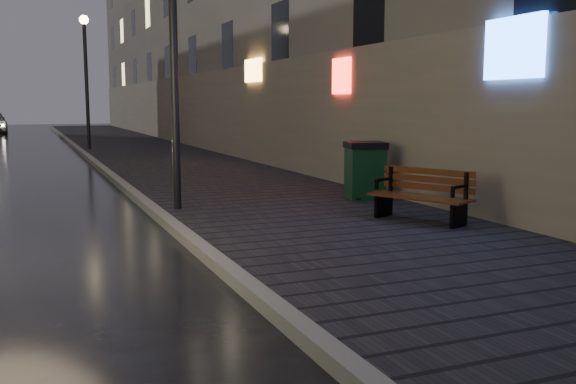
# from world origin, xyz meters

# --- Properties ---
(ground) EXTENTS (120.00, 120.00, 0.00)m
(ground) POSITION_xyz_m (0.00, 0.00, 0.00)
(ground) COLOR black
(ground) RESTS_ON ground
(sidewalk) EXTENTS (4.60, 58.00, 0.15)m
(sidewalk) POSITION_xyz_m (3.90, 21.00, 0.07)
(sidewalk) COLOR black
(sidewalk) RESTS_ON ground
(curb) EXTENTS (0.20, 58.00, 0.15)m
(curb) POSITION_xyz_m (1.50, 21.00, 0.07)
(curb) COLOR slate
(curb) RESTS_ON ground
(building_near) EXTENTS (1.80, 50.00, 13.00)m
(building_near) POSITION_xyz_m (7.10, 25.00, 6.50)
(building_near) COLOR #605B54
(building_near) RESTS_ON ground
(lamp_near) EXTENTS (0.36, 0.36, 5.28)m
(lamp_near) POSITION_xyz_m (1.85, 6.00, 3.49)
(lamp_near) COLOR black
(lamp_near) RESTS_ON sidewalk
(lamp_far) EXTENTS (0.36, 0.36, 5.28)m
(lamp_far) POSITION_xyz_m (1.85, 22.00, 3.49)
(lamp_far) COLOR black
(lamp_far) RESTS_ON sidewalk
(bench) EXTENTS (1.19, 1.71, 0.83)m
(bench) POSITION_xyz_m (5.14, 3.32, 0.57)
(bench) COLOR black
(bench) RESTS_ON sidewalk
(trash_bin) EXTENTS (0.88, 0.88, 1.11)m
(trash_bin) POSITION_xyz_m (5.48, 5.75, 0.71)
(trash_bin) COLOR black
(trash_bin) RESTS_ON sidewalk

